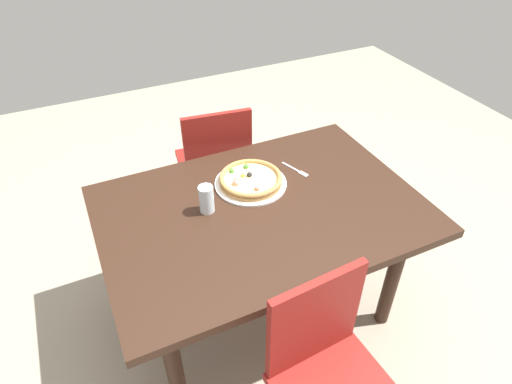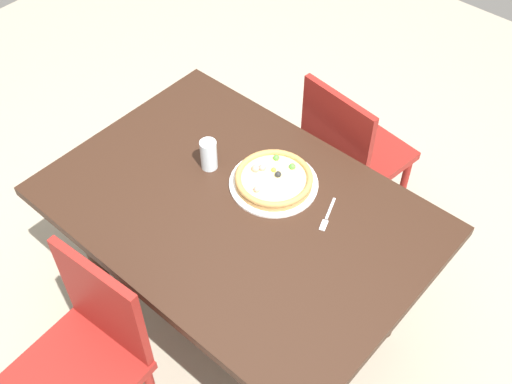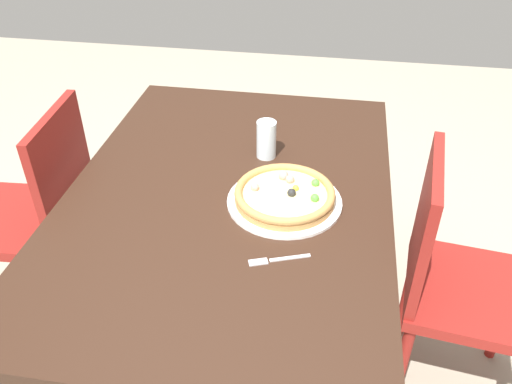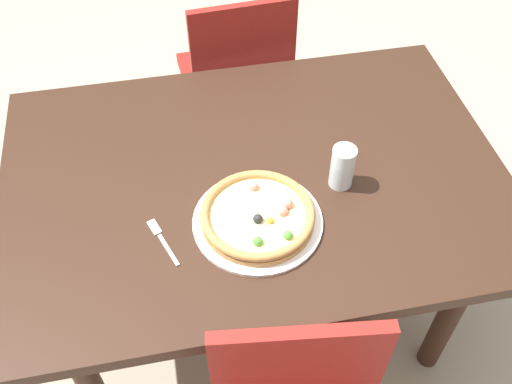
{
  "view_description": "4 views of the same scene",
  "coord_description": "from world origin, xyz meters",
  "views": [
    {
      "loc": [
        0.66,
        1.35,
        2.0
      ],
      "look_at": [
        -0.01,
        -0.09,
        0.74
      ],
      "focal_mm": 30.88,
      "sensor_mm": 36.0,
      "label": 1
    },
    {
      "loc": [
        -1.06,
        1.1,
        2.51
      ],
      "look_at": [
        -0.01,
        -0.09,
        0.74
      ],
      "focal_mm": 44.27,
      "sensor_mm": 36.0,
      "label": 2
    },
    {
      "loc": [
        -1.29,
        -0.3,
        1.67
      ],
      "look_at": [
        -0.01,
        -0.09,
        0.74
      ],
      "focal_mm": 37.09,
      "sensor_mm": 36.0,
      "label": 3
    },
    {
      "loc": [
        -0.21,
        -1.09,
        1.91
      ],
      "look_at": [
        -0.01,
        -0.09,
        0.74
      ],
      "focal_mm": 40.24,
      "sensor_mm": 36.0,
      "label": 4
    }
  ],
  "objects": [
    {
      "name": "chair_far",
      "position": [
        0.07,
        0.71,
        0.5
      ],
      "size": [
        0.43,
        0.43,
        0.9
      ],
      "rotation": [
        0.0,
        0.0,
        0.07
      ],
      "color": "maroon",
      "rests_on": "ground"
    },
    {
      "name": "chair_near",
      "position": [
        -0.03,
        -0.71,
        0.5
      ],
      "size": [
        0.45,
        0.45,
        0.9
      ],
      "rotation": [
        0.0,
        0.0,
        3.02
      ],
      "color": "maroon",
      "rests_on": "ground"
    },
    {
      "name": "ground_plane",
      "position": [
        0.0,
        0.0,
        0.0
      ],
      "size": [
        6.0,
        6.0,
        0.0
      ],
      "primitive_type": "plane",
      "color": "#9E937F"
    },
    {
      "name": "dining_table",
      "position": [
        0.0,
        0.0,
        0.63
      ],
      "size": [
        1.43,
        0.99,
        0.72
      ],
      "color": "#331E14",
      "rests_on": "ground"
    },
    {
      "name": "drinking_glass",
      "position": [
        0.23,
        -0.08,
        0.79
      ],
      "size": [
        0.07,
        0.07,
        0.13
      ],
      "primitive_type": "cylinder",
      "color": "silver",
      "rests_on": "dining_table"
    },
    {
      "name": "pizza",
      "position": [
        -0.03,
        -0.18,
        0.75
      ],
      "size": [
        0.3,
        0.3,
        0.05
      ],
      "color": "#B78447",
      "rests_on": "plate"
    },
    {
      "name": "plate",
      "position": [
        -0.03,
        -0.18,
        0.73
      ],
      "size": [
        0.34,
        0.34,
        0.01
      ],
      "primitive_type": "cylinder",
      "color": "white",
      "rests_on": "dining_table"
    },
    {
      "name": "fork",
      "position": [
        -0.28,
        -0.18,
        0.72
      ],
      "size": [
        0.07,
        0.16,
        0.0
      ],
      "rotation": [
        0.0,
        0.0,
        1.92
      ],
      "color": "silver",
      "rests_on": "dining_table"
    }
  ]
}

